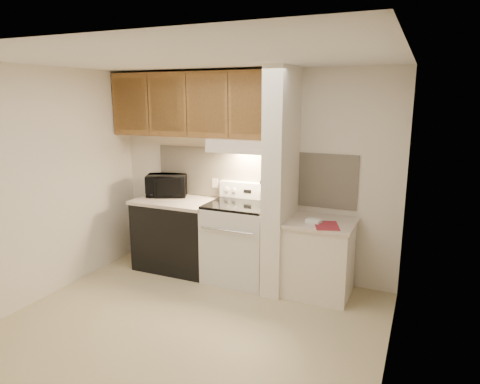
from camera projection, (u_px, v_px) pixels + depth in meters
The scene contains 50 objects.
floor at pixel (192, 323), 4.20m from camera, with size 3.60×3.60×0.00m, color #C7B68A.
ceiling at pixel (185, 58), 3.66m from camera, with size 3.60×3.60×0.00m, color white.
wall_back at pixel (251, 174), 5.27m from camera, with size 3.60×0.02×2.50m, color silver.
wall_left at pixel (45, 184), 4.63m from camera, with size 0.02×3.00×2.50m, color silver.
wall_right at pixel (396, 222), 3.22m from camera, with size 0.02×3.00×2.50m, color silver.
backsplash at pixel (250, 175), 5.26m from camera, with size 2.60×0.02×0.63m, color beige.
range_body at pixel (239, 243), 5.13m from camera, with size 0.76×0.65×0.92m, color silver.
oven_window at pixel (228, 248), 4.84m from camera, with size 0.50×0.01×0.30m, color black.
oven_handle at pixel (227, 231), 4.76m from camera, with size 0.02×0.02×0.65m, color silver.
cooktop at pixel (239, 205), 5.03m from camera, with size 0.74×0.64×0.03m, color black.
range_backguard at pixel (249, 191), 5.26m from camera, with size 0.76×0.08×0.20m, color silver.
range_display at pixel (247, 191), 5.22m from camera, with size 0.10×0.01×0.04m, color black.
range_knob_left_outer at pixel (227, 189), 5.33m from camera, with size 0.05×0.05×0.02m, color silver.
range_knob_left_inner at pixel (234, 190), 5.29m from camera, with size 0.05×0.05×0.02m, color silver.
range_knob_right_inner at pixel (261, 193), 5.15m from camera, with size 0.05×0.05×0.02m, color silver.
range_knob_right_outer at pixel (269, 193), 5.11m from camera, with size 0.05×0.05×0.02m, color silver.
dishwasher_front at pixel (177, 236), 5.49m from camera, with size 1.00×0.63×0.87m, color black.
left_countertop at pixel (176, 201), 5.39m from camera, with size 1.04×0.67×0.04m, color beige.
spoon_rest at pixel (167, 194), 5.67m from camera, with size 0.23×0.07×0.02m, color black.
teal_jar at pixel (156, 192), 5.58m from camera, with size 0.10×0.10×0.11m, color #295B60.
outlet at pixel (215, 183), 5.47m from camera, with size 0.08×0.01×0.12m, color silver.
microwave at pixel (167, 185), 5.57m from camera, with size 0.51×0.34×0.28m, color black.
partition_pillar at pixel (281, 182), 4.76m from camera, with size 0.22×0.70×2.50m, color white.
pillar_trim at pixel (271, 177), 4.79m from camera, with size 0.01×0.70×0.04m, color brown.
knife_strip at pixel (269, 176), 4.75m from camera, with size 0.02×0.42×0.04m, color black.
knife_blade_a at pixel (264, 187), 4.64m from camera, with size 0.01×0.04×0.16m, color silver.
knife_handle_a at pixel (263, 174), 4.59m from camera, with size 0.02×0.02×0.10m, color black.
knife_blade_b at pixel (266, 187), 4.71m from camera, with size 0.01×0.04×0.18m, color silver.
knife_handle_b at pixel (266, 172), 4.68m from camera, with size 0.02×0.02×0.10m, color black.
knife_blade_c at pixel (268, 187), 4.77m from camera, with size 0.01×0.04×0.20m, color silver.
knife_handle_c at pixel (268, 171), 4.73m from camera, with size 0.02×0.02×0.10m, color black.
knife_blade_d at pixel (271, 183), 4.85m from camera, with size 0.01×0.04×0.16m, color silver.
knife_handle_d at pixel (270, 170), 4.80m from camera, with size 0.02×0.02×0.10m, color black.
knife_blade_e at pixel (273, 183), 4.91m from camera, with size 0.01×0.04×0.18m, color silver.
knife_handle_e at pixel (273, 169), 4.89m from camera, with size 0.02×0.02×0.10m, color black.
oven_mitt at pixel (275, 187), 4.98m from camera, with size 0.03×0.11×0.26m, color slate.
right_cab_base at pixel (319, 260), 4.76m from camera, with size 0.70×0.60×0.81m, color silver.
right_countertop at pixel (320, 223), 4.67m from camera, with size 0.74×0.64×0.04m, color beige.
red_folder at pixel (327, 226), 4.49m from camera, with size 0.24×0.33×0.01m, color maroon.
white_box at pixel (314, 221), 4.59m from camera, with size 0.16×0.11×0.04m, color white.
range_hood at pixel (244, 145), 4.99m from camera, with size 0.78×0.44×0.15m, color silver.
hood_lip at pixel (236, 151), 4.81m from camera, with size 0.78×0.04×0.06m, color silver.
upper_cabinets at pixel (193, 105), 5.20m from camera, with size 2.18×0.33×0.77m, color brown.
cab_door_a at pixel (130, 104), 5.38m from camera, with size 0.46×0.01×0.63m, color brown.
cab_gap_a at pixel (148, 105), 5.27m from camera, with size 0.01×0.01×0.73m, color black.
cab_door_b at pixel (167, 105), 5.17m from camera, with size 0.46×0.01×0.63m, color brown.
cab_gap_b at pixel (186, 105), 5.06m from camera, with size 0.01×0.01×0.73m, color black.
cab_door_c at pixel (207, 105), 4.95m from camera, with size 0.46×0.01×0.63m, color brown.
cab_gap_c at pixel (228, 105), 4.85m from camera, with size 0.01×0.01×0.73m, color black.
cab_door_d at pixel (250, 105), 4.74m from camera, with size 0.46×0.01×0.63m, color brown.
Camera 1 is at (1.96, -3.31, 2.17)m, focal length 32.00 mm.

